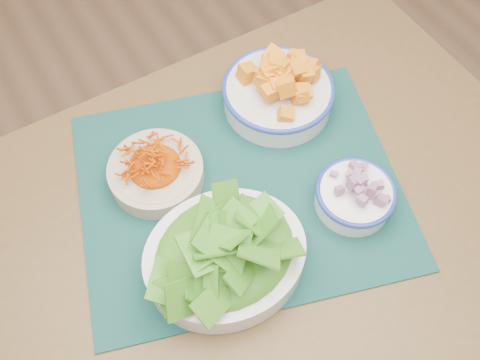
# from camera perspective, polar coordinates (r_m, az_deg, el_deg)

# --- Properties ---
(ground) EXTENTS (4.00, 4.00, 0.00)m
(ground) POSITION_cam_1_polar(r_m,az_deg,el_deg) (1.75, 6.90, -10.32)
(ground) COLOR #986B49
(ground) RESTS_ON ground
(table) EXTENTS (1.24, 0.83, 0.75)m
(table) POSITION_cam_1_polar(r_m,az_deg,el_deg) (1.07, 0.10, -6.75)
(table) COLOR brown
(table) RESTS_ON ground
(placemat) EXTENTS (0.72, 0.64, 0.00)m
(placemat) POSITION_cam_1_polar(r_m,az_deg,el_deg) (1.01, 0.00, -0.94)
(placemat) COLOR #0A2B28
(placemat) RESTS_ON table
(carrot_bowl) EXTENTS (0.20, 0.20, 0.07)m
(carrot_bowl) POSITION_cam_1_polar(r_m,az_deg,el_deg) (1.01, -9.02, 1.17)
(carrot_bowl) COLOR #C5AF92
(carrot_bowl) RESTS_ON placemat
(squash_bowl) EXTENTS (0.27, 0.27, 0.11)m
(squash_bowl) POSITION_cam_1_polar(r_m,az_deg,el_deg) (1.09, 4.12, 9.71)
(squash_bowl) COLOR silver
(squash_bowl) RESTS_ON placemat
(lettuce_bowl) EXTENTS (0.31, 0.27, 0.12)m
(lettuce_bowl) POSITION_cam_1_polar(r_m,az_deg,el_deg) (0.89, -1.63, -7.67)
(lettuce_bowl) COLOR white
(lettuce_bowl) RESTS_ON placemat
(onion_bowl) EXTENTS (0.17, 0.17, 0.08)m
(onion_bowl) POSITION_cam_1_polar(r_m,az_deg,el_deg) (0.99, 12.21, -1.44)
(onion_bowl) COLOR white
(onion_bowl) RESTS_ON placemat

